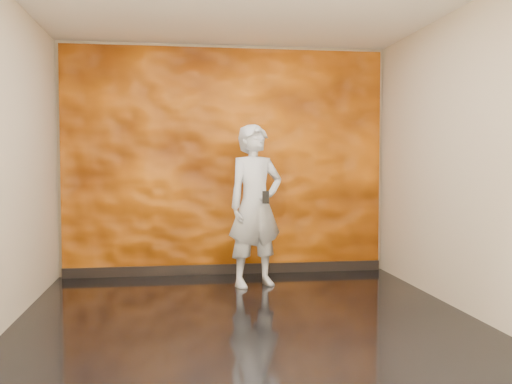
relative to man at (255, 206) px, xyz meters
name	(u,v)px	position (x,y,z in m)	size (l,w,h in m)	color
room	(245,159)	(-0.26, -1.21, 0.50)	(4.02, 4.02, 2.81)	black
feature_wall	(226,162)	(-0.26, 0.75, 0.49)	(3.90, 0.06, 2.75)	orange
baseboard	(226,269)	(-0.26, 0.71, -0.83)	(3.90, 0.04, 0.12)	black
man	(255,206)	(0.00, 0.00, 0.00)	(0.65, 0.43, 1.79)	#9FA5AF
phone	(266,197)	(0.08, -0.24, 0.11)	(0.07, 0.01, 0.13)	black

